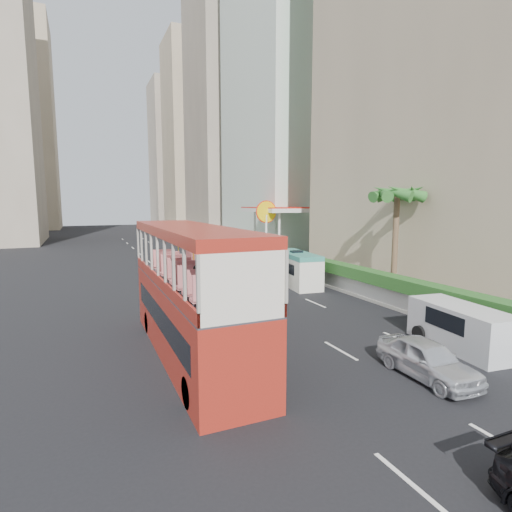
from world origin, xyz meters
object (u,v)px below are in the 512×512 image
double_decker_bus (191,292)px  palm_tree (395,245)px  car_silver_lane_b (426,377)px  panel_van_far (240,253)px  panel_van_near (461,327)px  car_silver_lane_a (240,313)px  minibus_far (296,269)px  van_asset (239,279)px  minibus_near (246,267)px  shell_station (283,233)px

double_decker_bus → palm_tree: palm_tree is taller
car_silver_lane_b → panel_van_far: (3.37, 25.94, 1.13)m
car_silver_lane_b → panel_van_near: 3.91m
car_silver_lane_a → panel_van_near: 10.66m
car_silver_lane_a → car_silver_lane_b: size_ratio=1.24×
minibus_far → panel_van_near: (-0.07, -13.82, -0.32)m
van_asset → minibus_near: minibus_near is taller
car_silver_lane_a → van_asset: car_silver_lane_a is taller
panel_van_far → car_silver_lane_b: bearing=-95.4°
car_silver_lane_a → panel_van_far: panel_van_far is taller
double_decker_bus → car_silver_lane_b: (6.82, -5.25, -2.53)m
palm_tree → panel_van_far: bearing=102.2°
palm_tree → car_silver_lane_b: bearing=-127.0°
car_silver_lane_a → minibus_near: 7.95m
minibus_near → shell_station: 14.24m
car_silver_lane_b → panel_van_far: bearing=84.6°
double_decker_bus → panel_van_far: (10.18, 20.69, -1.40)m
panel_van_near → minibus_near: bearing=108.0°
minibus_far → panel_van_near: 13.82m
car_silver_lane_b → shell_station: size_ratio=0.49×
van_asset → minibus_far: (2.88, -3.97, 1.20)m
panel_van_far → shell_station: shell_station is taller
car_silver_lane_b → palm_tree: 12.07m
car_silver_lane_a → minibus_far: size_ratio=0.89×
car_silver_lane_b → minibus_far: bearing=79.0°
van_asset → shell_station: size_ratio=0.53×
panel_van_far → palm_tree: size_ratio=0.89×
car_silver_lane_a → van_asset: 9.95m
van_asset → panel_van_near: bearing=-70.7°
minibus_far → palm_tree: bearing=-53.8°
car_silver_lane_a → palm_tree: (9.88, -0.78, 3.38)m
double_decker_bus → minibus_near: (7.16, 11.94, -1.28)m
palm_tree → minibus_far: bearing=119.3°
car_silver_lane_b → van_asset: (0.67, 19.32, 0.00)m
van_asset → car_silver_lane_b: bearing=-81.7°
minibus_far → car_silver_lane_a: bearing=-133.6°
palm_tree → shell_station: size_ratio=0.80×
car_silver_lane_a → shell_station: bearing=45.8°
minibus_near → minibus_far: bearing=-36.2°
car_silver_lane_a → car_silver_lane_b: 10.44m
minibus_near → panel_van_far: minibus_near is taller
car_silver_lane_b → shell_station: bearing=74.0°
double_decker_bus → palm_tree: size_ratio=1.72×
panel_van_far → palm_tree: bearing=-75.8°
minibus_far → shell_station: size_ratio=0.68×
car_silver_lane_b → minibus_near: size_ratio=0.69×
car_silver_lane_a → car_silver_lane_b: bearing=-84.5°
double_decker_bus → minibus_near: 13.98m
double_decker_bus → panel_van_near: 11.07m
double_decker_bus → panel_van_near: size_ratio=2.49×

